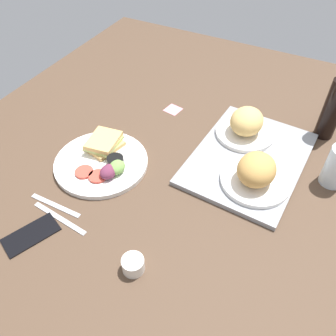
# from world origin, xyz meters

# --- Properties ---
(ground_plane) EXTENTS (1.90, 1.50, 0.03)m
(ground_plane) POSITION_xyz_m (0.00, 0.00, -0.01)
(ground_plane) COLOR #4C3828
(serving_tray) EXTENTS (0.47, 0.36, 0.02)m
(serving_tray) POSITION_xyz_m (-0.17, 0.23, 0.01)
(serving_tray) COLOR gray
(serving_tray) RESTS_ON ground_plane
(bread_plate_near) EXTENTS (0.20, 0.20, 0.10)m
(bread_plate_near) POSITION_xyz_m (-0.27, 0.18, 0.06)
(bread_plate_near) COLOR white
(bread_plate_near) RESTS_ON serving_tray
(bread_plate_far) EXTENTS (0.21, 0.21, 0.10)m
(bread_plate_far) POSITION_xyz_m (-0.06, 0.28, 0.06)
(bread_plate_far) COLOR white
(bread_plate_far) RESTS_ON serving_tray
(plate_with_salad) EXTENTS (0.30, 0.30, 0.05)m
(plate_with_salad) POSITION_xyz_m (0.06, -0.18, 0.02)
(plate_with_salad) COLOR white
(plate_with_salad) RESTS_ON ground_plane
(soda_bottle) EXTENTS (0.06, 0.06, 0.21)m
(soda_bottle) POSITION_xyz_m (-0.41, 0.42, 0.11)
(soda_bottle) COLOR black
(soda_bottle) RESTS_ON ground_plane
(espresso_cup) EXTENTS (0.06, 0.06, 0.04)m
(espresso_cup) POSITION_xyz_m (0.34, 0.10, 0.02)
(espresso_cup) COLOR silver
(espresso_cup) RESTS_ON ground_plane
(fork) EXTENTS (0.02, 0.17, 0.01)m
(fork) POSITION_xyz_m (0.27, -0.20, 0.00)
(fork) COLOR #B7B7BC
(fork) RESTS_ON ground_plane
(knife) EXTENTS (0.03, 0.19, 0.01)m
(knife) POSITION_xyz_m (0.30, -0.16, 0.00)
(knife) COLOR #B7B7BC
(knife) RESTS_ON ground_plane
(cell_phone) EXTENTS (0.16, 0.12, 0.01)m
(cell_phone) POSITION_xyz_m (0.38, -0.20, 0.00)
(cell_phone) COLOR black
(cell_phone) RESTS_ON ground_plane
(sticky_note) EXTENTS (0.06, 0.06, 0.00)m
(sticky_note) POSITION_xyz_m (-0.30, -0.12, 0.00)
(sticky_note) COLOR pink
(sticky_note) RESTS_ON ground_plane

